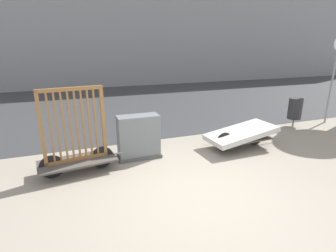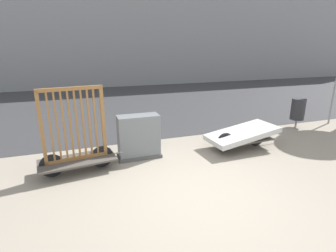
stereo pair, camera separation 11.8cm
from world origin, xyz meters
name	(u,v)px [view 2 (the right image)]	position (x,y,z in m)	size (l,w,h in m)	color
ground_plane	(198,195)	(0.00, 0.00, 0.00)	(60.00, 60.00, 0.00)	gray
road_strip	(121,103)	(0.00, 8.35, 0.00)	(56.00, 10.68, 0.01)	#38383A
building_facade	(98,2)	(0.00, 15.69, 5.38)	(48.00, 4.00, 10.76)	gray
bike_cart_with_bedframe	(76,145)	(-2.01, 1.67, 0.60)	(2.28, 0.91, 1.81)	#4C4742
bike_cart_with_mattress	(242,135)	(2.02, 1.67, 0.37)	(2.39, 1.01, 0.60)	#4C4742
utility_cabinet	(139,138)	(-0.62, 1.99, 0.48)	(1.02, 0.47, 1.04)	#4C4C4C
trash_bin	(298,109)	(4.81, 2.66, 0.61)	(0.43, 0.43, 0.96)	gray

